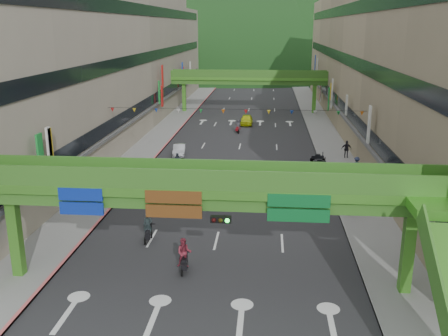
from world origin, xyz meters
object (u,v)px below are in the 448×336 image
at_px(scooter_rider_near, 148,228).
at_px(pedestrian_red, 350,205).
at_px(car_silver, 179,150).
at_px(car_yellow, 246,120).
at_px(overpass_near, 221,203).
at_px(scooter_rider_mid, 184,255).

xyz_separation_m(scooter_rider_near, pedestrian_red, (14.43, 5.86, 0.00)).
distance_m(scooter_rider_near, car_silver, 23.55).
xyz_separation_m(car_silver, car_yellow, (6.78, 19.02, 0.11)).
xyz_separation_m(scooter_rider_near, car_silver, (-1.97, 23.46, -0.31)).
bearing_deg(scooter_rider_near, pedestrian_red, 22.11).
bearing_deg(pedestrian_red, overpass_near, -131.36).
height_order(car_silver, pedestrian_red, pedestrian_red).
bearing_deg(scooter_rider_mid, car_silver, 100.58).
distance_m(overpass_near, pedestrian_red, 15.53).
relative_size(scooter_rider_mid, car_silver, 0.56).
xyz_separation_m(overpass_near, scooter_rider_near, (-5.56, 6.16, -4.26)).
xyz_separation_m(overpass_near, car_yellow, (-0.75, 48.64, -4.46)).
distance_m(car_silver, car_yellow, 20.19).
distance_m(scooter_rider_near, scooter_rider_mid, 5.24).
bearing_deg(scooter_rider_mid, overpass_near, -40.16).
height_order(car_silver, car_yellow, car_yellow).
bearing_deg(scooter_rider_near, car_silver, 94.80).
bearing_deg(scooter_rider_mid, pedestrian_red, 41.72).
height_order(overpass_near, pedestrian_red, overpass_near).
relative_size(overpass_near, pedestrian_red, 14.86).
relative_size(scooter_rider_mid, pedestrian_red, 1.14).
height_order(overpass_near, scooter_rider_near, overpass_near).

